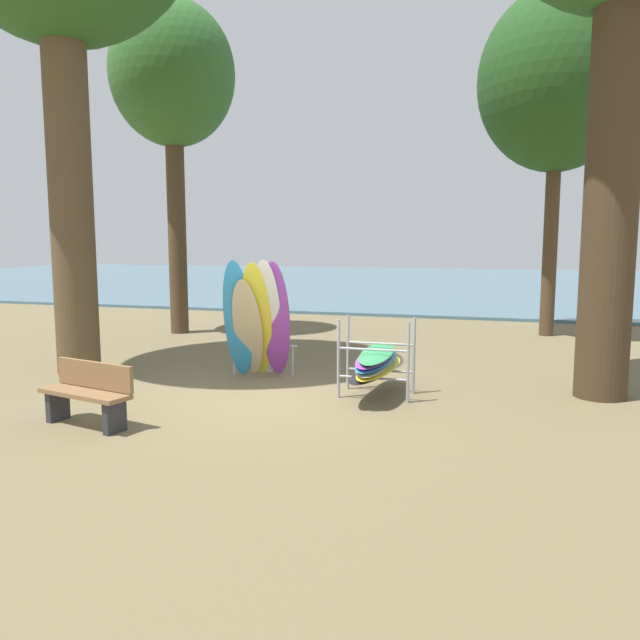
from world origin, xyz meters
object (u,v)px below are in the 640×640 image
at_px(tree_mid_behind, 558,81).
at_px(tree_far_left_back, 173,79).
at_px(leaning_board_pile, 257,322).
at_px(park_bench, 88,392).
at_px(board_storage_rack, 376,362).

relative_size(tree_mid_behind, tree_far_left_back, 1.02).
height_order(leaning_board_pile, park_bench, leaning_board_pile).
height_order(leaning_board_pile, board_storage_rack, leaning_board_pile).
xyz_separation_m(tree_far_left_back, leaning_board_pile, (4.22, -4.63, -5.61)).
xyz_separation_m(leaning_board_pile, park_bench, (-1.07, -3.30, -0.58)).
distance_m(leaning_board_pile, park_bench, 3.52).
bearing_deg(tree_far_left_back, leaning_board_pile, -47.65).
relative_size(tree_mid_behind, park_bench, 6.03).
relative_size(tree_mid_behind, board_storage_rack, 4.12).
height_order(tree_mid_behind, leaning_board_pile, tree_mid_behind).
height_order(tree_far_left_back, park_bench, tree_far_left_back).
height_order(tree_mid_behind, tree_far_left_back, tree_mid_behind).
distance_m(board_storage_rack, park_bench, 4.32).
distance_m(tree_mid_behind, board_storage_rack, 10.10).
height_order(tree_mid_behind, park_bench, tree_mid_behind).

